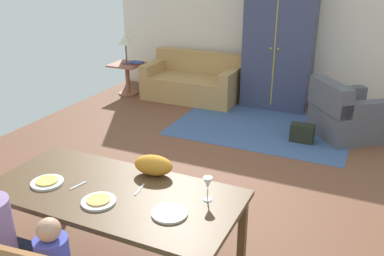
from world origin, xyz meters
name	(u,v)px	position (x,y,z in m)	size (l,w,h in m)	color
ground_plane	(224,173)	(0.00, 0.41, -0.01)	(6.64, 6.03, 0.02)	brown
back_wall	(290,24)	(0.00, 3.48, 1.35)	(6.64, 0.10, 2.70)	beige
dining_table	(114,199)	(-0.17, -1.57, 0.69)	(1.93, 0.91, 0.76)	#4F3720
plate_near_man	(47,182)	(-0.70, -1.69, 0.77)	(0.25, 0.25, 0.02)	white
pizza_near_man	(47,181)	(-0.70, -1.69, 0.78)	(0.17, 0.17, 0.01)	gold
plate_near_child	(99,202)	(-0.17, -1.75, 0.77)	(0.25, 0.25, 0.02)	silver
pizza_near_child	(99,200)	(-0.17, -1.75, 0.78)	(0.17, 0.17, 0.01)	gold
plate_near_woman	(170,213)	(0.36, -1.67, 0.77)	(0.25, 0.25, 0.02)	white
wine_glass	(208,184)	(0.52, -1.39, 0.89)	(0.07, 0.07, 0.19)	silver
fork	(78,186)	(-0.46, -1.62, 0.76)	(0.02, 0.15, 0.01)	silver
knife	(140,189)	(0.00, -1.47, 0.76)	(0.01, 0.17, 0.01)	silver
cat	(153,165)	(-0.02, -1.22, 0.84)	(0.32, 0.16, 0.17)	orange
area_rug	(261,127)	(0.00, 2.02, 0.00)	(2.60, 1.80, 0.01)	#3B537F
couch	(193,82)	(-1.55, 2.87, 0.30)	(1.68, 0.86, 0.82)	tan
armchair	(346,115)	(1.17, 2.18, 0.32)	(1.20, 1.20, 0.82)	#504F55
armoire	(279,46)	(-0.08, 3.09, 1.05)	(1.10, 0.59, 2.10)	#383E5C
side_table	(127,74)	(-2.77, 2.62, 0.38)	(0.56, 0.56, 0.58)	#95553D
table_lamp	(125,40)	(-2.77, 2.62, 1.01)	(0.26, 0.26, 0.54)	#523641
book_lower	(137,64)	(-2.56, 2.65, 0.59)	(0.22, 0.16, 0.03)	brown
book_upper	(137,62)	(-2.57, 2.64, 0.62)	(0.22, 0.16, 0.03)	#2F4289
handbag	(302,133)	(0.66, 1.72, 0.13)	(0.32, 0.16, 0.26)	black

